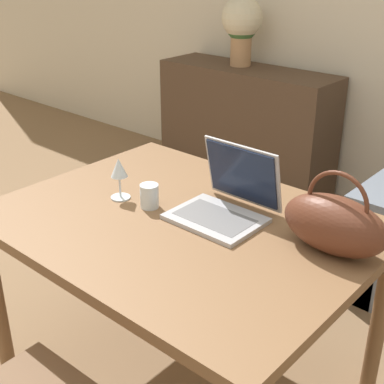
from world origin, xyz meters
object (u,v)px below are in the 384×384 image
at_px(wine_glass, 119,171).
at_px(flower_vase, 242,24).
at_px(laptop, 228,197).
at_px(handbag, 335,224).
at_px(drinking_glass, 149,196).

relative_size(wine_glass, flower_vase, 0.35).
relative_size(laptop, flower_vase, 0.68).
distance_m(laptop, flower_vase, 2.08).
height_order(handbag, flower_vase, flower_vase).
height_order(laptop, drinking_glass, laptop).
height_order(drinking_glass, handbag, handbag).
bearing_deg(drinking_glass, flower_vase, 117.35).
bearing_deg(flower_vase, handbag, -46.24).
relative_size(drinking_glass, flower_vase, 0.19).
distance_m(wine_glass, handbag, 0.80).
bearing_deg(handbag, laptop, -177.74).
height_order(wine_glass, flower_vase, flower_vase).
distance_m(handbag, flower_vase, 2.31).
height_order(laptop, wine_glass, laptop).
relative_size(drinking_glass, handbag, 0.26).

